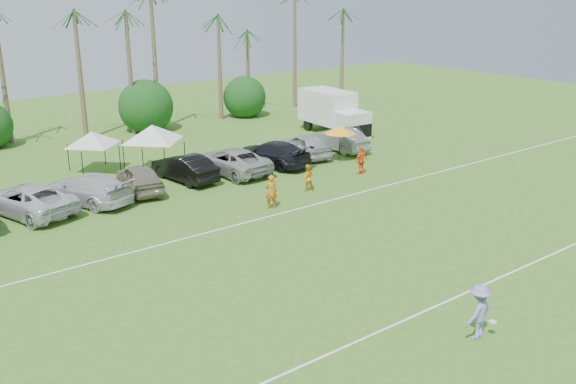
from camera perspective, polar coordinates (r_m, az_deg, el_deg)
ground at (r=23.91m, az=15.29°, el=-12.22°), size 120.00×120.00×0.00m
field_lines at (r=28.76m, az=2.54°, el=-6.19°), size 80.00×12.10×0.01m
palm_tree_4 at (r=51.80m, az=-23.54°, el=11.79°), size 2.40×2.40×8.90m
palm_tree_5 at (r=52.89m, az=-19.40°, el=13.30°), size 2.40×2.40×9.90m
palm_tree_6 at (r=54.26m, az=-15.39°, el=14.67°), size 2.40×2.40×10.90m
palm_tree_7 at (r=55.90m, az=-11.55°, el=15.89°), size 2.40×2.40×11.90m
palm_tree_8 at (r=58.44m, az=-6.89°, el=13.66°), size 2.40×2.40×8.90m
palm_tree_9 at (r=61.11m, az=-2.77°, el=14.76°), size 2.40×2.40×9.90m
palm_tree_10 at (r=64.07m, az=1.02°, el=15.70°), size 2.40×2.40×10.90m
palm_tree_11 at (r=66.61m, az=3.83°, el=16.48°), size 2.40×2.40×11.90m
bush_tree_2 at (r=56.80m, az=-13.30°, el=7.40°), size 4.00×4.00×4.00m
bush_tree_3 at (r=61.54m, az=-4.76°, el=8.60°), size 4.00×4.00×4.00m
sideline_player_a at (r=35.12m, az=-1.51°, el=0.03°), size 0.81×0.69×1.90m
sideline_player_b at (r=38.21m, az=1.73°, el=1.29°), size 0.93×0.82×1.60m
sideline_player_c at (r=41.80m, az=6.53°, el=2.82°), size 1.11×0.54×1.83m
box_truck at (r=53.02m, az=4.05°, el=7.17°), size 3.00×6.89×3.47m
canopy_tent_left at (r=43.52m, az=-17.07°, el=5.16°), size 3.89×3.89×3.15m
canopy_tent_right at (r=42.43m, az=-12.00°, el=5.86°), size 4.52×4.52×3.66m
market_umbrella at (r=44.46m, az=4.65°, el=5.54°), size 2.23×2.23×2.49m
frisbee_player at (r=23.46m, az=16.57°, el=-10.17°), size 1.38×0.91×2.00m
parked_car_2 at (r=36.88m, az=-22.10°, el=-0.63°), size 4.41×6.57×1.67m
parked_car_3 at (r=37.73m, az=-17.42°, el=0.29°), size 4.21×6.23×1.67m
parked_car_4 at (r=38.97m, az=-13.06°, el=1.22°), size 2.83×5.19×1.67m
parked_car_5 at (r=40.66m, az=-9.18°, el=2.15°), size 2.38×5.26×1.67m
parked_car_6 at (r=41.88m, az=-5.05°, el=2.78°), size 3.18×6.20×1.67m
parked_car_7 at (r=43.58m, az=-1.42°, el=3.45°), size 3.44×6.12×1.67m
parked_car_8 at (r=45.83m, az=1.51°, el=4.18°), size 2.65×5.14×1.67m
parked_car_9 at (r=47.77m, az=4.62°, el=4.70°), size 2.06×5.17×1.67m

